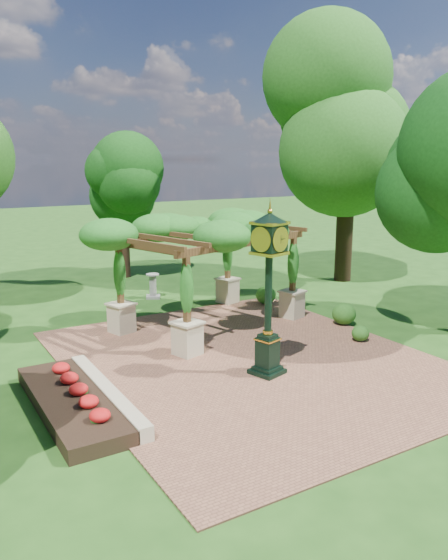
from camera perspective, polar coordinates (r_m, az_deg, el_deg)
ground at (r=15.77m, az=4.75°, el=-9.53°), size 120.00×120.00×0.00m
brick_plaza at (r=16.52m, az=2.71°, el=-8.37°), size 10.00×12.00×0.04m
border_wall at (r=14.15m, az=-12.13°, el=-11.55°), size 0.35×5.00×0.40m
flower_bed at (r=13.93m, az=-15.70°, el=-12.24°), size 1.50×5.00×0.36m
pedestal_clock at (r=14.75m, az=4.71°, el=0.12°), size 1.12×1.12×4.60m
pergola at (r=19.21m, az=-1.46°, el=4.64°), size 7.21×5.60×4.00m
sundial at (r=23.85m, az=-7.44°, el=-0.78°), size 0.79×0.79×1.07m
shrub_front at (r=18.60m, az=14.06°, el=-5.43°), size 0.67×0.67×0.52m
shrub_mid at (r=20.27m, az=12.43°, el=-3.48°), size 0.89×0.89×0.77m
shrub_back at (r=22.65m, az=4.38°, el=-1.57°), size 1.02×1.02×0.75m
tree_north at (r=27.95m, az=-10.72°, el=9.45°), size 3.36×3.36×6.63m
tree_east_far at (r=27.35m, az=13.03°, el=16.33°), size 5.63×5.63×11.47m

